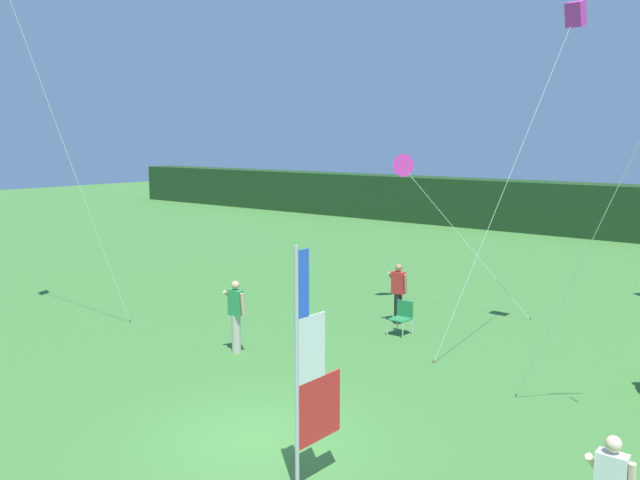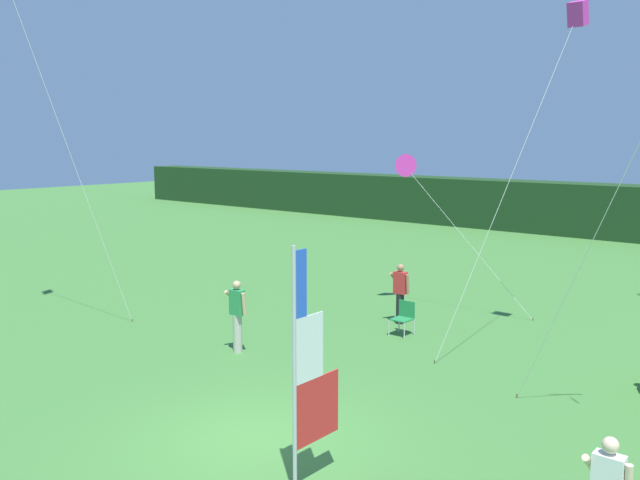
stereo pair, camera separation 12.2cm
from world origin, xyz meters
name	(u,v)px [view 1 (the left image)]	position (x,y,z in m)	size (l,w,h in m)	color
ground_plane	(257,440)	(0.00, 0.00, 0.00)	(120.00, 120.00, 0.00)	#3D7533
banner_flag	(310,373)	(1.76, -0.64, 1.77)	(0.06, 1.03, 3.70)	#B7B7BC
person_near_banner	(398,292)	(-2.23, 7.90, 0.91)	(0.55, 0.48, 1.70)	black
person_mid_field	(236,314)	(-3.81, 3.17, 0.95)	(0.55, 0.48, 1.78)	#B7B2A3
folding_chair	(402,315)	(-1.54, 7.05, 0.51)	(0.51, 0.51, 0.89)	#BCBCC1
kite_magenta_delta_5	(402,166)	(-3.27, 9.64, 4.33)	(4.13, 1.35, 4.70)	brown
kite_magenta_box_6	(574,17)	(2.02, 8.66, 7.96)	(1.94, 3.44, 8.36)	brown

